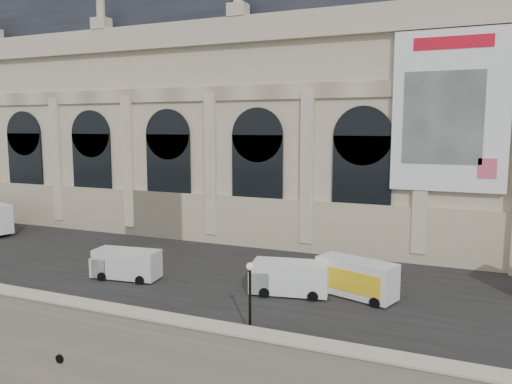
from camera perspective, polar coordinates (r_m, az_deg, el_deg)
quay at (r=63.85m, az=-0.24°, el=-5.91°), size 160.00×70.00×6.00m
street at (r=45.16m, az=-10.90°, el=-7.75°), size 160.00×24.00×0.06m
parapet at (r=35.19m, az=-23.40°, el=-11.65°), size 160.00×1.40×1.21m
museum at (r=61.11m, az=-7.03°, el=9.24°), size 69.00×18.70×29.10m
van_b at (r=40.42m, az=-14.92°, el=-7.96°), size 5.48×2.67×2.35m
van_c at (r=35.60m, az=3.42°, el=-9.76°), size 5.73×3.02×2.43m
box_truck at (r=35.87m, az=10.86°, el=-9.59°), size 6.90×4.05×2.65m
lamp_right at (r=28.78m, az=-0.69°, el=-12.17°), size 0.43×0.43×4.24m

